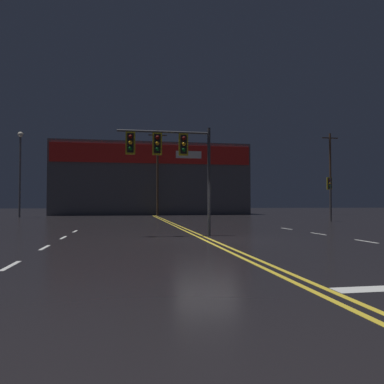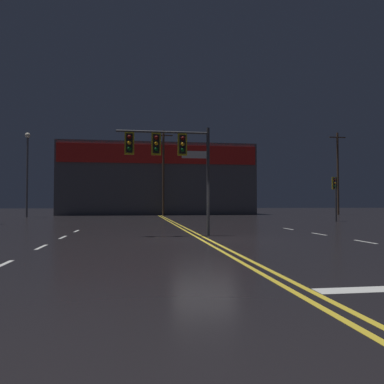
# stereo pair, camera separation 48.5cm
# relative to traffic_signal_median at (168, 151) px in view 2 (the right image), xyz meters

# --- Properties ---
(ground_plane) EXTENTS (200.00, 200.00, 0.00)m
(ground_plane) POSITION_rel_traffic_signal_median_xyz_m (1.33, -1.80, -3.78)
(ground_plane) COLOR black
(road_markings) EXTENTS (17.17, 60.00, 0.01)m
(road_markings) POSITION_rel_traffic_signal_median_xyz_m (2.60, -3.77, -3.77)
(road_markings) COLOR gold
(road_markings) RESTS_ON ground
(traffic_signal_median) EXTENTS (4.16, 0.36, 4.86)m
(traffic_signal_median) POSITION_rel_traffic_signal_median_xyz_m (0.00, 0.00, 0.00)
(traffic_signal_median) COLOR #38383D
(traffic_signal_median) RESTS_ON ground
(traffic_signal_corner_northeast) EXTENTS (0.42, 0.36, 3.55)m
(traffic_signal_corner_northeast) POSITION_rel_traffic_signal_median_xyz_m (14.32, 11.35, -1.16)
(traffic_signal_corner_northeast) COLOR #38383D
(traffic_signal_corner_northeast) RESTS_ON ground
(streetlight_near_left) EXTENTS (0.56, 0.56, 8.98)m
(streetlight_near_left) POSITION_rel_traffic_signal_median_xyz_m (-12.92, 25.20, 2.00)
(streetlight_near_left) COLOR #59595E
(streetlight_near_left) RESTS_ON ground
(building_backdrop) EXTENTS (24.74, 10.23, 9.06)m
(building_backdrop) POSITION_rel_traffic_signal_median_xyz_m (1.33, 34.18, 0.77)
(building_backdrop) COLOR #4C4C51
(building_backdrop) RESTS_ON ground
(utility_pole_row) EXTENTS (46.17, 0.26, 10.56)m
(utility_pole_row) POSITION_rel_traffic_signal_median_xyz_m (2.23, 28.16, 1.60)
(utility_pole_row) COLOR #4C3828
(utility_pole_row) RESTS_ON ground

